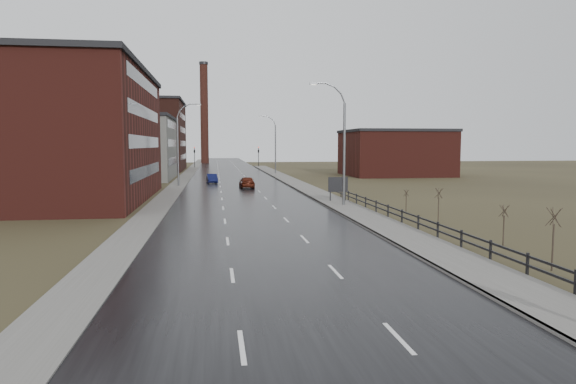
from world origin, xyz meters
name	(u,v)px	position (x,y,z in m)	size (l,w,h in m)	color
road	(237,187)	(0.00, 60.00, 0.03)	(14.00, 300.00, 0.06)	black
sidewalk_right	(344,207)	(8.60, 35.00, 0.09)	(3.20, 180.00, 0.18)	#595651
curb_right	(328,207)	(7.08, 35.00, 0.09)	(0.16, 180.00, 0.18)	slate
sidewalk_left	(176,187)	(-8.20, 60.00, 0.06)	(2.40, 260.00, 0.12)	#595651
warehouse_near	(34,134)	(-20.99, 45.00, 6.76)	(22.44, 28.56, 13.50)	#471914
warehouse_mid	(123,148)	(-17.99, 78.00, 5.26)	(16.32, 20.40, 10.50)	slate
warehouse_far	(123,135)	(-22.99, 108.00, 7.76)	(26.52, 24.48, 15.50)	#331611
building_right	(395,153)	(30.30, 82.00, 4.26)	(18.36, 16.32, 8.50)	#471914
smokestack	(204,113)	(-6.00, 150.00, 15.50)	(2.70, 2.70, 30.70)	#331611
streetlight_right_mid	(341,143)	(8.50, 36.00, 5.84)	(3.36, 0.28, 11.35)	slate
streetlight_left	(180,144)	(-7.70, 62.00, 5.84)	(3.36, 0.28, 11.35)	slate
streetlight_right_far	(274,144)	(8.50, 90.00, 5.84)	(3.36, 0.28, 11.35)	slate
guardrail	(443,230)	(10.30, 18.31, 0.71)	(0.10, 53.05, 1.10)	black
shrub_c	(553,237)	(12.15, 10.96, 1.54)	(0.68, 0.72, 2.90)	#382D23
shrub_d	(504,224)	(13.20, 16.73, 1.24)	(0.55, 0.58, 2.34)	#382D23
shrub_e	(439,204)	(13.25, 25.43, 1.36)	(0.60, 0.64, 2.56)	#382D23
shrub_f	(406,200)	(12.98, 31.15, 1.04)	(0.47, 0.49, 1.96)	#382D23
billboard	(338,185)	(9.10, 39.53, 1.71)	(2.00, 0.17, 2.54)	black
traffic_light_left	(194,149)	(-8.00, 120.00, 4.60)	(0.58, 2.73, 5.30)	black
traffic_light_right	(258,149)	(8.00, 120.00, 4.60)	(0.58, 2.73, 5.30)	black
car_near	(212,179)	(-3.46, 66.67, 0.68)	(1.45, 4.15, 1.37)	#0B0F3A
car_far	(247,182)	(1.15, 57.33, 0.78)	(1.85, 4.59, 1.56)	#4E190D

